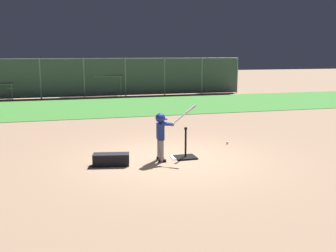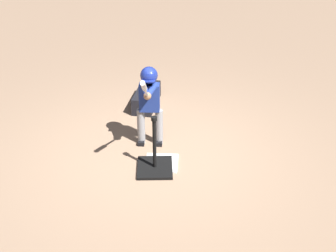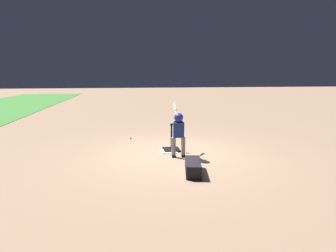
% 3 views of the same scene
% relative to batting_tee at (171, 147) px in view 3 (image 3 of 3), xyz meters
% --- Properties ---
extents(ground_plane, '(90.00, 90.00, 0.00)m').
position_rel_batting_tee_xyz_m(ground_plane, '(-0.33, 0.03, -0.09)').
color(ground_plane, '#93755B').
extents(home_plate, '(0.48, 0.48, 0.02)m').
position_rel_batting_tee_xyz_m(home_plate, '(-0.13, 0.09, -0.08)').
color(home_plate, white).
rests_on(home_plate, ground_plane).
extents(batting_tee, '(0.51, 0.46, 0.79)m').
position_rel_batting_tee_xyz_m(batting_tee, '(0.00, 0.00, 0.00)').
color(batting_tee, black).
rests_on(batting_tee, ground_plane).
extents(batter_child, '(1.02, 0.37, 1.37)m').
position_rel_batting_tee_xyz_m(batter_child, '(-0.63, -0.07, 0.67)').
color(batter_child, gray).
rests_on(batter_child, ground_plane).
extents(baseball, '(0.07, 0.07, 0.07)m').
position_rel_batting_tee_xyz_m(baseball, '(1.65, 1.15, -0.05)').
color(baseball, white).
rests_on(baseball, ground_plane).
extents(equipment_bag, '(0.89, 0.48, 0.28)m').
position_rel_batting_tee_xyz_m(equipment_bag, '(-1.88, -0.14, 0.05)').
color(equipment_bag, black).
rests_on(equipment_bag, ground_plane).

